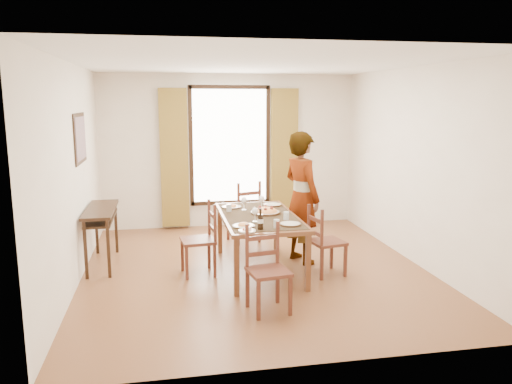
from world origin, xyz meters
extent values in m
plane|color=brown|center=(0.00, 0.00, 0.00)|extent=(5.00, 5.00, 0.00)
cube|color=white|center=(0.00, 2.50, 1.35)|extent=(4.50, 0.10, 2.70)
cube|color=white|center=(0.00, -2.50, 1.35)|extent=(4.50, 0.10, 2.70)
cube|color=white|center=(-2.25, 0.00, 1.35)|extent=(0.10, 5.00, 2.70)
cube|color=white|center=(2.25, 0.00, 1.35)|extent=(0.10, 5.00, 2.70)
cube|color=white|center=(0.00, 0.00, 2.72)|extent=(4.50, 5.00, 0.04)
cube|color=white|center=(0.00, 2.47, 1.45)|extent=(1.30, 0.04, 2.00)
cube|color=olive|center=(-0.98, 2.41, 1.25)|extent=(0.48, 0.10, 2.40)
cube|color=olive|center=(0.98, 2.41, 1.25)|extent=(0.48, 0.10, 2.40)
cube|color=black|center=(-2.24, 0.60, 1.75)|extent=(0.02, 0.86, 0.66)
cube|color=#B94B22|center=(-2.23, 0.60, 1.75)|extent=(0.01, 0.76, 0.56)
cube|color=black|center=(-2.03, 0.60, 0.78)|extent=(0.38, 1.20, 0.04)
cube|color=black|center=(-2.03, 0.60, 0.66)|extent=(0.34, 1.10, 0.03)
cube|color=black|center=(-2.17, 0.05, 0.38)|extent=(0.04, 0.04, 0.76)
cube|color=black|center=(-2.17, 1.15, 0.38)|extent=(0.04, 0.04, 0.76)
cube|color=black|center=(-1.89, 0.05, 0.38)|extent=(0.04, 0.04, 0.76)
cube|color=black|center=(-1.89, 1.15, 0.38)|extent=(0.04, 0.04, 0.76)
cube|color=brown|center=(0.05, -0.02, 0.72)|extent=(0.97, 1.82, 0.05)
cube|color=black|center=(0.05, -0.02, 0.75)|extent=(0.89, 1.67, 0.01)
cube|color=brown|center=(-0.38, -0.87, 0.35)|extent=(0.06, 0.06, 0.70)
cube|color=brown|center=(-0.38, 0.83, 0.35)|extent=(0.06, 0.06, 0.70)
cube|color=brown|center=(0.48, -0.87, 0.35)|extent=(0.06, 0.06, 0.70)
cube|color=brown|center=(0.48, 0.83, 0.35)|extent=(0.06, 0.06, 0.70)
cube|color=#52291B|center=(-0.76, -0.02, 0.45)|extent=(0.47, 0.47, 0.04)
cube|color=#52291B|center=(-0.96, 0.14, 0.23)|extent=(0.04, 0.04, 0.45)
cube|color=#52291B|center=(-0.60, 0.18, 0.23)|extent=(0.04, 0.04, 0.45)
cube|color=#52291B|center=(-0.92, -0.22, 0.23)|extent=(0.04, 0.04, 0.45)
cube|color=#52291B|center=(-0.56, -0.18, 0.23)|extent=(0.04, 0.04, 0.45)
cube|color=#52291B|center=(-0.59, 0.18, 0.70)|extent=(0.04, 0.04, 0.50)
cube|color=#52291B|center=(-0.55, -0.18, 0.70)|extent=(0.04, 0.04, 0.50)
cube|color=#52291B|center=(-0.57, 0.00, 0.60)|extent=(0.07, 0.36, 0.05)
cube|color=#52291B|center=(-0.57, 0.00, 0.78)|extent=(0.07, 0.36, 0.05)
cube|color=#52291B|center=(0.07, 1.41, 0.47)|extent=(0.55, 0.55, 0.04)
cube|color=#52291B|center=(0.19, 1.65, 0.23)|extent=(0.04, 0.04, 0.47)
cube|color=#52291B|center=(0.31, 1.29, 0.23)|extent=(0.04, 0.04, 0.47)
cube|color=#52291B|center=(-0.17, 1.53, 0.23)|extent=(0.04, 0.04, 0.47)
cube|color=#52291B|center=(-0.05, 1.18, 0.23)|extent=(0.04, 0.04, 0.47)
cube|color=#52291B|center=(0.31, 1.28, 0.73)|extent=(0.04, 0.04, 0.52)
cube|color=#52291B|center=(-0.05, 1.17, 0.73)|extent=(0.04, 0.04, 0.52)
cube|color=#52291B|center=(0.13, 1.23, 0.63)|extent=(0.37, 0.14, 0.05)
cube|color=#52291B|center=(0.13, 1.23, 0.81)|extent=(0.37, 0.14, 0.05)
cube|color=#52291B|center=(-0.10, -1.34, 0.44)|extent=(0.47, 0.47, 0.04)
cube|color=#52291B|center=(-0.25, -1.54, 0.22)|extent=(0.04, 0.04, 0.44)
cube|color=#52291B|center=(-0.31, -1.19, 0.22)|extent=(0.04, 0.04, 0.44)
cube|color=#52291B|center=(0.10, -1.49, 0.22)|extent=(0.04, 0.04, 0.44)
cube|color=#52291B|center=(0.05, -1.14, 0.22)|extent=(0.04, 0.04, 0.44)
cube|color=#52291B|center=(-0.31, -1.18, 0.69)|extent=(0.04, 0.04, 0.49)
cube|color=#52291B|center=(0.04, -1.13, 0.69)|extent=(0.04, 0.04, 0.49)
cube|color=#52291B|center=(-0.13, -1.15, 0.59)|extent=(0.36, 0.08, 0.05)
cube|color=#52291B|center=(-0.13, -1.15, 0.77)|extent=(0.36, 0.08, 0.05)
cube|color=#52291B|center=(0.89, -0.34, 0.43)|extent=(0.48, 0.48, 0.04)
cube|color=#52291B|center=(1.09, -0.47, 0.22)|extent=(0.04, 0.04, 0.43)
cube|color=#52291B|center=(0.75, -0.54, 0.22)|extent=(0.04, 0.04, 0.43)
cube|color=#52291B|center=(1.02, -0.13, 0.22)|extent=(0.04, 0.04, 0.43)
cube|color=#52291B|center=(0.68, -0.20, 0.22)|extent=(0.04, 0.04, 0.43)
cube|color=#52291B|center=(0.74, -0.54, 0.67)|extent=(0.03, 0.03, 0.48)
cube|color=#52291B|center=(0.68, -0.20, 0.67)|extent=(0.03, 0.03, 0.48)
cube|color=#52291B|center=(0.71, -0.37, 0.58)|extent=(0.09, 0.34, 0.05)
cube|color=#52291B|center=(0.71, -0.37, 0.75)|extent=(0.09, 0.34, 0.05)
imported|color=#999DA1|center=(0.70, 0.25, 0.92)|extent=(0.96, 0.88, 1.83)
cylinder|color=silver|center=(0.34, -0.33, 0.81)|extent=(0.07, 0.07, 0.10)
cylinder|color=silver|center=(-0.31, 0.28, 0.81)|extent=(0.07, 0.07, 0.10)
cylinder|color=silver|center=(0.13, -0.71, 0.81)|extent=(0.07, 0.07, 0.10)
camera|label=1|loc=(-1.16, -6.30, 2.24)|focal=35.00mm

